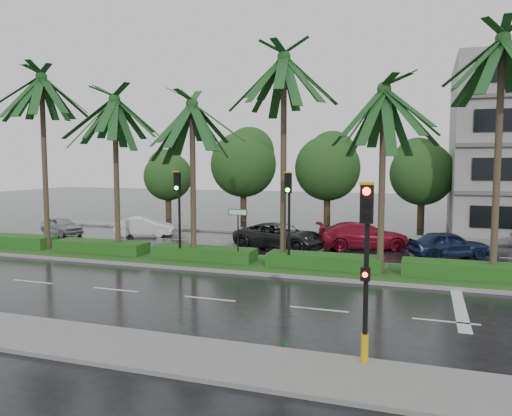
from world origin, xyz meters
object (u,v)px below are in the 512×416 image
(signal_median_left, at_px, (178,202))
(car_blue, at_px, (449,244))
(car_silver, at_px, (62,226))
(car_white, at_px, (144,226))
(street_sign, at_px, (238,222))
(car_darkgrey, at_px, (280,236))
(signal_near, at_px, (366,266))
(car_red, at_px, (363,236))

(signal_median_left, bearing_deg, car_blue, 25.41)
(car_silver, height_order, car_white, car_white)
(car_white, height_order, car_blue, car_blue)
(street_sign, xyz_separation_m, car_blue, (9.50, 5.76, -1.44))
(street_sign, bearing_deg, car_silver, 158.83)
(car_blue, bearing_deg, car_darkgrey, 67.71)
(signal_median_left, bearing_deg, car_white, 131.01)
(car_white, distance_m, car_blue, 19.01)
(car_silver, bearing_deg, signal_near, -104.33)
(car_silver, bearing_deg, street_sign, -90.02)
(car_darkgrey, distance_m, car_blue, 9.01)
(signal_near, bearing_deg, car_red, 96.80)
(car_red, bearing_deg, car_white, 69.52)
(car_white, height_order, car_red, car_red)
(car_silver, height_order, car_red, car_red)
(car_red, bearing_deg, street_sign, 124.92)
(car_darkgrey, relative_size, car_red, 1.01)
(car_darkgrey, bearing_deg, car_red, -62.93)
(signal_near, distance_m, street_sign, 12.11)
(car_white, height_order, car_darkgrey, car_darkgrey)
(car_darkgrey, xyz_separation_m, car_blue, (9.00, 0.34, -0.04))
(car_silver, distance_m, car_red, 20.03)
(car_blue, bearing_deg, car_silver, 65.43)
(street_sign, distance_m, car_darkgrey, 5.62)
(signal_near, distance_m, signal_median_left, 13.93)
(street_sign, distance_m, car_white, 11.99)
(car_darkgrey, height_order, car_red, car_red)
(signal_near, bearing_deg, car_blue, 80.91)
(signal_median_left, xyz_separation_m, car_blue, (12.50, 5.94, -2.31))
(car_darkgrey, bearing_deg, signal_near, -148.19)
(signal_near, xyz_separation_m, car_darkgrey, (-6.50, 15.29, -1.77))
(signal_median_left, distance_m, street_sign, 3.13)
(street_sign, height_order, car_blue, street_sign)
(signal_median_left, relative_size, car_white, 1.13)
(car_blue, bearing_deg, signal_median_left, 90.96)
(street_sign, xyz_separation_m, car_white, (-9.45, 7.24, -1.49))
(car_white, relative_size, car_blue, 0.96)
(street_sign, bearing_deg, car_darkgrey, 84.73)
(signal_median_left, xyz_separation_m, car_white, (-6.45, 7.42, -2.36))
(street_sign, relative_size, car_silver, 0.72)
(signal_median_left, height_order, car_blue, signal_median_left)
(car_silver, bearing_deg, signal_median_left, -95.38)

